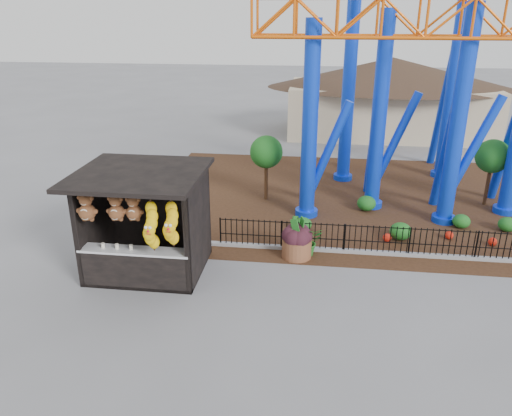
# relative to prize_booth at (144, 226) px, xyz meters

# --- Properties ---
(ground) EXTENTS (120.00, 120.00, 0.00)m
(ground) POSITION_rel_prize_booth_xyz_m (2.98, -0.91, -1.53)
(ground) COLOR slate
(ground) RESTS_ON ground
(mulch_bed) EXTENTS (18.00, 12.00, 0.02)m
(mulch_bed) POSITION_rel_prize_booth_xyz_m (6.98, 7.09, -1.52)
(mulch_bed) COLOR #331E11
(mulch_bed) RESTS_ON ground
(curb) EXTENTS (18.00, 0.18, 0.12)m
(curb) POSITION_rel_prize_booth_xyz_m (6.98, 2.09, -1.47)
(curb) COLOR gray
(curb) RESTS_ON ground
(prize_booth) EXTENTS (3.50, 3.40, 3.12)m
(prize_booth) POSITION_rel_prize_booth_xyz_m (0.00, 0.00, 0.00)
(prize_booth) COLOR black
(prize_booth) RESTS_ON ground
(picket_fence) EXTENTS (12.20, 0.06, 1.00)m
(picket_fence) POSITION_rel_prize_booth_xyz_m (7.88, 2.09, -1.03)
(picket_fence) COLOR black
(picket_fence) RESTS_ON ground
(roller_coaster) EXTENTS (11.00, 6.37, 10.82)m
(roller_coaster) POSITION_rel_prize_booth_xyz_m (8.09, 7.32, 4.91)
(roller_coaster) COLOR #0D3AE3
(roller_coaster) RESTS_ON ground
(terracotta_planter) EXTENTS (1.09, 1.09, 0.61)m
(terracotta_planter) POSITION_rel_prize_booth_xyz_m (4.29, 1.60, -1.22)
(terracotta_planter) COLOR brown
(terracotta_planter) RESTS_ON ground
(planter_foliage) EXTENTS (0.70, 0.70, 0.64)m
(planter_foliage) POSITION_rel_prize_booth_xyz_m (4.29, 1.60, -0.60)
(planter_foliage) COLOR black
(planter_foliage) RESTS_ON terracotta_planter
(potted_plant) EXTENTS (1.09, 1.02, 0.97)m
(potted_plant) POSITION_rel_prize_booth_xyz_m (4.62, 1.79, -1.04)
(potted_plant) COLOR #1E5719
(potted_plant) RESTS_ON ground
(landscaping) EXTENTS (7.72, 3.73, 0.58)m
(landscaping) POSITION_rel_prize_booth_xyz_m (7.96, 4.32, -1.26)
(landscaping) COLOR #195619
(landscaping) RESTS_ON mulch_bed
(pavilion) EXTENTS (15.00, 15.00, 4.80)m
(pavilion) POSITION_rel_prize_booth_xyz_m (8.98, 19.09, 1.54)
(pavilion) COLOR #BFAD8C
(pavilion) RESTS_ON ground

